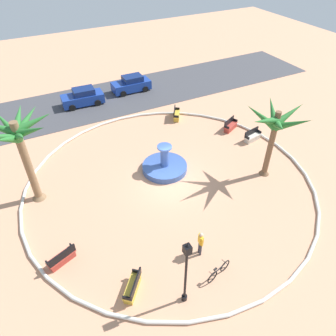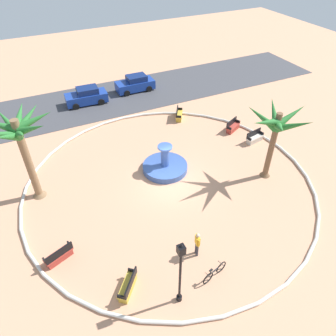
# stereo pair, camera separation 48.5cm
# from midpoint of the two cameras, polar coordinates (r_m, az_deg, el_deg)

# --- Properties ---
(ground_plane) EXTENTS (80.00, 80.00, 0.00)m
(ground_plane) POSITION_cam_midpoint_polar(r_m,az_deg,el_deg) (22.53, 0.85, -2.70)
(ground_plane) COLOR tan
(plaza_curb) EXTENTS (20.02, 20.02, 0.20)m
(plaza_curb) POSITION_cam_midpoint_polar(r_m,az_deg,el_deg) (22.46, 0.86, -2.51)
(plaza_curb) COLOR silver
(plaza_curb) RESTS_ON ground
(street_asphalt) EXTENTS (48.00, 8.00, 0.03)m
(street_asphalt) POSITION_cam_midpoint_polar(r_m,az_deg,el_deg) (33.89, -10.29, 12.07)
(street_asphalt) COLOR #424247
(street_asphalt) RESTS_ON ground
(fountain) EXTENTS (3.29, 3.29, 2.13)m
(fountain) POSITION_cam_midpoint_polar(r_m,az_deg,el_deg) (23.47, 0.06, 0.28)
(fountain) COLOR #38569E
(fountain) RESTS_ON ground
(palm_tree_near_fountain) EXTENTS (4.61, 4.09, 5.36)m
(palm_tree_near_fountain) POSITION_cam_midpoint_polar(r_m,az_deg,el_deg) (21.97, 19.40, 6.88)
(palm_tree_near_fountain) COLOR brown
(palm_tree_near_fountain) RESTS_ON ground
(palm_tree_by_curb) EXTENTS (4.18, 4.18, 6.10)m
(palm_tree_by_curb) POSITION_cam_midpoint_polar(r_m,az_deg,el_deg) (20.50, -24.37, 5.17)
(palm_tree_by_curb) COLOR brown
(palm_tree_by_curb) RESTS_ON ground
(bench_east) EXTENTS (1.27, 1.62, 1.00)m
(bench_east) POSITION_cam_midpoint_polar(r_m,az_deg,el_deg) (29.75, 2.45, 9.42)
(bench_east) COLOR gold
(bench_east) RESTS_ON ground
(bench_west) EXTENTS (1.66, 0.78, 1.00)m
(bench_west) POSITION_cam_midpoint_polar(r_m,az_deg,el_deg) (27.46, 15.71, 5.14)
(bench_west) COLOR beige
(bench_west) RESTS_ON ground
(bench_north) EXTENTS (1.67, 1.03, 1.00)m
(bench_north) POSITION_cam_midpoint_polar(r_m,az_deg,el_deg) (18.85, -18.18, -14.71)
(bench_north) COLOR #B73D33
(bench_north) RESTS_ON ground
(bench_southeast) EXTENTS (1.42, 1.54, 1.00)m
(bench_southeast) POSITION_cam_midpoint_polar(r_m,az_deg,el_deg) (17.07, -6.29, -20.30)
(bench_southeast) COLOR gold
(bench_southeast) RESTS_ON ground
(bench_southwest) EXTENTS (1.66, 1.14, 1.00)m
(bench_southwest) POSITION_cam_midpoint_polar(r_m,az_deg,el_deg) (28.54, 11.98, 7.18)
(bench_southwest) COLOR #B73D33
(bench_southwest) RESTS_ON ground
(lamppost) EXTENTS (0.32, 0.32, 4.34)m
(lamppost) POSITION_cam_midpoint_polar(r_m,az_deg,el_deg) (14.87, 3.20, -17.72)
(lamppost) COLOR black
(lamppost) RESTS_ON ground
(bicycle_red_frame) EXTENTS (1.68, 0.59, 0.94)m
(bicycle_red_frame) POSITION_cam_midpoint_polar(r_m,az_deg,el_deg) (17.55, 9.16, -17.97)
(bicycle_red_frame) COLOR black
(bicycle_red_frame) RESTS_ON ground
(person_cyclist_helmet) EXTENTS (0.27, 0.52, 1.70)m
(person_cyclist_helmet) POSITION_cam_midpoint_polar(r_m,az_deg,el_deg) (17.80, 6.05, -13.22)
(person_cyclist_helmet) COLOR #33333D
(person_cyclist_helmet) RESTS_ON ground
(parked_car_leftmost) EXTENTS (4.08, 2.08, 1.67)m
(parked_car_leftmost) POSITION_cam_midpoint_polar(r_m,az_deg,el_deg) (33.09, -13.94, 12.34)
(parked_car_leftmost) COLOR navy
(parked_car_leftmost) RESTS_ON ground
(parked_car_second) EXTENTS (4.01, 1.94, 1.67)m
(parked_car_second) POSITION_cam_midpoint_polar(r_m,az_deg,el_deg) (34.95, -5.46, 14.76)
(parked_car_second) COLOR navy
(parked_car_second) RESTS_ON ground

